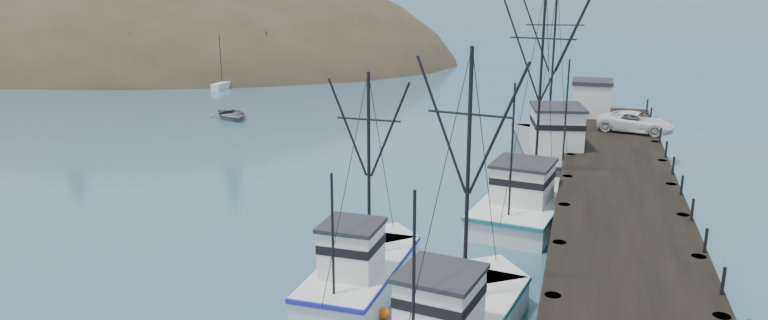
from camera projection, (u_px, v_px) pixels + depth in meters
ground at (237, 317)px, 25.69m from camera, size 400.00×400.00×0.00m
pier at (618, 185)px, 36.26m from camera, size 6.00×44.00×2.00m
headland at (71, 78)px, 120.26m from camera, size 134.80×78.00×51.00m
distant_ridge at (581, 27)px, 180.56m from camera, size 360.00×40.00×26.00m
distant_ridge_far at (412, 21)px, 208.16m from camera, size 180.00×25.00×18.00m
moored_sailboats at (226, 75)px, 88.49m from camera, size 18.24×18.48×6.35m
trawler_mid at (363, 271)px, 27.75m from camera, size 3.19×8.89×9.16m
trawler_far at (529, 199)px, 36.85m from camera, size 5.44×12.25×12.31m
work_vessel at (550, 150)px, 45.58m from camera, size 6.51×14.49×12.23m
pier_shed at (592, 97)px, 52.91m from camera, size 3.00×3.20×2.80m
pickup_truck at (636, 122)px, 47.32m from camera, size 5.49×3.45×1.41m
motorboat at (232, 118)px, 62.29m from camera, size 5.91×5.95×1.01m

